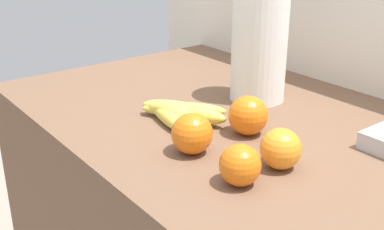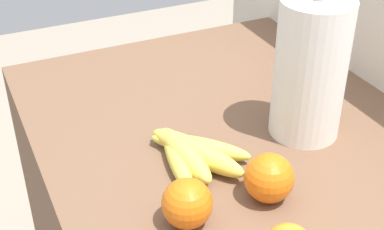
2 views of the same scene
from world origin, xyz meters
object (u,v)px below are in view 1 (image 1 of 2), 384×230
orange_far_right (240,165)px  banana_bunch (178,113)px  orange_back_left (281,149)px  orange_back_right (192,134)px  paper_towel_roll (259,46)px  orange_front (248,115)px

orange_far_right → banana_bunch: bearing=164.2°
orange_back_left → orange_back_right: bearing=-148.6°
paper_towel_roll → orange_back_right: bearing=-65.8°
orange_back_left → banana_bunch: bearing=-176.6°
orange_far_right → orange_back_right: bearing=176.1°
orange_far_right → orange_back_right: orange_back_right is taller
orange_front → paper_towel_roll: paper_towel_roll is taller
orange_back_left → paper_towel_roll: size_ratio=0.25×
banana_bunch → orange_far_right: bearing=-15.8°
banana_bunch → orange_front: (0.14, 0.07, 0.02)m
orange_back_right → orange_front: bearing=89.5°
orange_back_right → banana_bunch: bearing=153.3°
orange_back_left → orange_back_right: orange_back_right is taller
banana_bunch → orange_far_right: size_ratio=2.86×
orange_far_right → orange_back_left: size_ratio=0.96×
orange_far_right → paper_towel_roll: size_ratio=0.24×
orange_back_right → paper_towel_roll: paper_towel_roll is taller
paper_towel_roll → orange_back_left: bearing=-38.3°
banana_bunch → orange_back_left: size_ratio=2.75×
orange_far_right → orange_back_right: 0.14m
banana_bunch → orange_front: orange_front is taller
orange_back_left → paper_towel_roll: (-0.28, 0.22, 0.09)m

